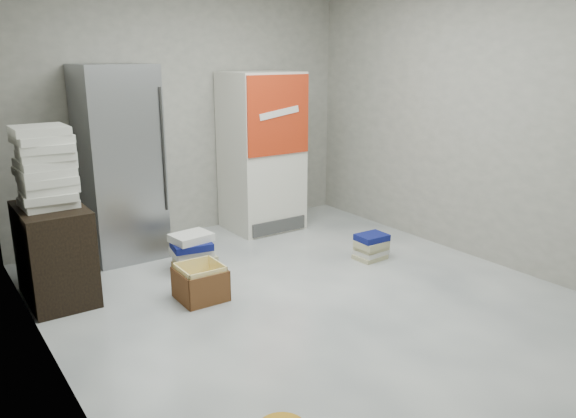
# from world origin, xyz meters

# --- Properties ---
(ground) EXTENTS (5.00, 5.00, 0.00)m
(ground) POSITION_xyz_m (0.00, 0.00, 0.00)
(ground) COLOR silver
(ground) RESTS_ON ground
(room_shell) EXTENTS (4.04, 5.04, 2.82)m
(room_shell) POSITION_xyz_m (0.00, 0.00, 1.80)
(room_shell) COLOR #A49F94
(room_shell) RESTS_ON ground
(steel_fridge) EXTENTS (0.70, 0.72, 1.90)m
(steel_fridge) POSITION_xyz_m (-0.90, 2.13, 0.95)
(steel_fridge) COLOR #9A9CA1
(steel_fridge) RESTS_ON ground
(coke_cooler) EXTENTS (0.80, 0.73, 1.80)m
(coke_cooler) POSITION_xyz_m (0.75, 2.12, 0.90)
(coke_cooler) COLOR silver
(coke_cooler) RESTS_ON ground
(wood_shelf) EXTENTS (0.50, 0.80, 0.80)m
(wood_shelf) POSITION_xyz_m (-1.73, 1.40, 0.40)
(wood_shelf) COLOR black
(wood_shelf) RESTS_ON ground
(supply_box_stack) EXTENTS (0.45, 0.45, 0.65)m
(supply_box_stack) POSITION_xyz_m (-1.72, 1.41, 1.12)
(supply_box_stack) COLOR silver
(supply_box_stack) RESTS_ON wood_shelf
(phonebook_stack_main) EXTENTS (0.42, 0.36, 0.36)m
(phonebook_stack_main) POSITION_xyz_m (-0.53, 1.33, 0.18)
(phonebook_stack_main) COLOR #A17C4C
(phonebook_stack_main) RESTS_ON ground
(phonebook_stack_side) EXTENTS (0.33, 0.27, 0.26)m
(phonebook_stack_side) POSITION_xyz_m (1.08, 0.60, 0.13)
(phonebook_stack_side) COLOR tan
(phonebook_stack_side) RESTS_ON ground
(cardboard_box) EXTENTS (0.38, 0.38, 0.30)m
(cardboard_box) POSITION_xyz_m (-0.75, 0.71, 0.12)
(cardboard_box) COLOR yellow
(cardboard_box) RESTS_ON ground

